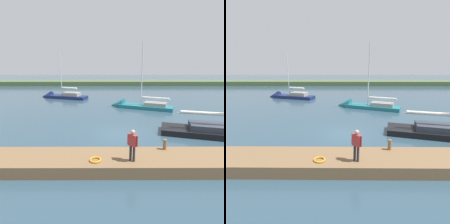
{
  "view_description": "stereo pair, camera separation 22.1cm",
  "coord_description": "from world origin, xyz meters",
  "views": [
    {
      "loc": [
        0.75,
        14.74,
        5.74
      ],
      "look_at": [
        0.7,
        -2.4,
        1.4
      ],
      "focal_mm": 29.72,
      "sensor_mm": 36.0,
      "label": 1
    },
    {
      "loc": [
        0.53,
        14.74,
        5.74
      ],
      "look_at": [
        0.7,
        -2.4,
        1.4
      ],
      "focal_mm": 29.72,
      "sensor_mm": 36.0,
      "label": 2
    }
  ],
  "objects": [
    {
      "name": "ground_plane",
      "position": [
        0.0,
        0.0,
        0.0
      ],
      "size": [
        200.0,
        200.0,
        0.0
      ],
      "primitive_type": "plane",
      "color": "#2D4756"
    },
    {
      "name": "person_on_dock",
      "position": [
        -0.37,
        5.63,
        1.73
      ],
      "size": [
        0.53,
        0.48,
        1.78
      ],
      "rotation": [
        0.0,
        0.0,
        4.0
      ],
      "color": "#28282D",
      "rests_on": "dock_pier"
    },
    {
      "name": "sailboat_inner_slip",
      "position": [
        -2.54,
        -10.4,
        0.2
      ],
      "size": [
        8.8,
        5.16,
        9.52
      ],
      "rotation": [
        0.0,
        0.0,
        -0.38
      ],
      "color": "#1E6B75",
      "rests_on": "ground_plane"
    },
    {
      "name": "life_ring_buoy",
      "position": [
        1.63,
        5.62,
        0.75
      ],
      "size": [
        0.66,
        0.66,
        0.1
      ],
      "primitive_type": "torus",
      "color": "orange",
      "rests_on": "dock_pier"
    },
    {
      "name": "dock_pier",
      "position": [
        0.0,
        5.11,
        0.35
      ],
      "size": [
        25.25,
        2.52,
        0.7
      ],
      "primitive_type": "cube",
      "color": "brown",
      "rests_on": "ground_plane"
    },
    {
      "name": "mooring_post_near",
      "position": [
        -2.52,
        4.23,
        1.02
      ],
      "size": [
        0.22,
        0.22,
        0.64
      ],
      "primitive_type": "cylinder",
      "color": "brown",
      "rests_on": "dock_pier"
    },
    {
      "name": "far_shoreline",
      "position": [
        0.0,
        -41.74,
        0.0
      ],
      "size": [
        180.0,
        8.0,
        2.4
      ],
      "primitive_type": "cube",
      "color": "#4C603D",
      "rests_on": "ground_plane"
    },
    {
      "name": "sailboat_behind_pier",
      "position": [
        9.92,
        -18.15,
        0.16
      ],
      "size": [
        9.1,
        4.77,
        9.0
      ],
      "rotation": [
        0.0,
        0.0,
        -0.31
      ],
      "color": "navy",
      "rests_on": "ground_plane"
    }
  ]
}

